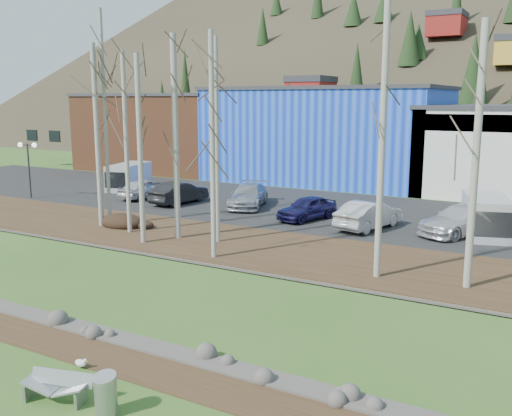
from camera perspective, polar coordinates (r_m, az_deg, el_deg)
The scene contains 31 objects.
dirt_strip at distance 19.10m, azimuth -20.19°, elevation -12.04°, with size 80.00×1.80×0.03m, color #382616.
near_bank_rocks at distance 19.71m, azimuth -17.94°, elevation -11.23°, with size 80.00×0.80×0.50m, color #47423D, non-canonical shape.
river at distance 22.48m, azimuth -10.20°, elevation -8.10°, with size 80.00×8.00×0.90m, color black, non-canonical shape.
far_bank_rocks at distance 25.60m, azimuth -4.33°, elevation -5.59°, with size 80.00×0.80×0.46m, color #47423D, non-canonical shape.
far_bank at distance 28.20m, azimuth -0.71°, elevation -3.86°, with size 80.00×7.00×0.15m, color #382616.
parking_lot at distance 37.42m, azimuth 7.39°, elevation -0.29°, with size 80.00×14.00×0.14m, color black.
building_brick at distance 61.19m, azimuth -8.73°, elevation 7.59°, with size 16.32×12.24×7.80m.
building_blue at distance 52.05m, azimuth 7.20°, elevation 7.36°, with size 20.40×12.24×8.30m.
hillside at distance 94.64m, azimuth 21.86°, elevation 16.31°, with size 160.00×72.00×35.00m, color #322A1F, non-canonical shape.
bench_damaged at distance 15.25m, azimuth -19.25°, elevation -16.51°, with size 1.73×0.94×0.74m.
litter_bin at distance 14.32m, azimuth -14.79°, elevation -17.76°, with size 0.53×0.53×0.91m, color #A0A2A4.
seagull at distance 16.75m, azimuth -17.11°, elevation -14.58°, with size 0.43×0.20×0.31m.
dirt_mound at distance 33.18m, azimuth -13.22°, elevation -1.31°, with size 2.67×1.88×0.52m, color black.
birch_0 at distance 32.96m, azimuth -15.60°, elevation 6.88°, with size 0.28×0.28×10.06m.
birch_1 at distance 33.06m, azimuth -14.85°, elevation 8.53°, with size 0.21×0.21×11.90m.
birch_2 at distance 29.16m, azimuth -8.05°, elevation 6.88°, with size 0.31×0.31×10.24m.
birch_3 at distance 30.97m, azimuth -12.85°, elevation 6.30°, with size 0.23×0.23×9.55m.
birch_4 at distance 28.53m, azimuth -11.52°, elevation 5.67°, with size 0.26×0.26×9.23m.
birch_5 at distance 28.17m, azimuth -3.96°, elevation 6.63°, with size 0.23×0.23×10.05m.
birch_6 at distance 25.30m, azimuth -4.38°, elevation 6.09°, with size 0.23×0.23×10.00m.
birch_7 at distance 22.79m, azimuth 12.52°, elevation 7.03°, with size 0.26×0.26×11.33m.
birch_8 at distance 22.50m, azimuth 21.13°, elevation 4.67°, with size 0.28×0.28×9.89m.
street_lamp at distance 44.41m, azimuth -21.85°, elevation 5.00°, with size 1.51×0.62×4.03m.
car_0 at distance 42.14m, azimuth -11.12°, elevation 1.92°, with size 1.68×4.18×1.42m, color silver.
car_1 at distance 39.63m, azimuth -7.68°, elevation 1.53°, with size 1.59×4.55×1.50m, color black.
car_2 at distance 38.03m, azimuth -0.79°, elevation 1.24°, with size 2.10×5.16×1.50m, color #A5A6AC.
car_3 at distance 34.12m, azimuth 5.14°, elevation 0.00°, with size 1.66×4.12×1.41m, color #1F1B52.
car_4 at distance 32.21m, azimuth 11.21°, elevation -0.67°, with size 1.65×4.73×1.56m, color silver.
car_5 at distance 32.18m, azimuth 19.87°, elevation -1.13°, with size 2.17×5.34×1.55m, color silver.
van_white at distance 32.31m, azimuth 22.07°, elevation -0.76°, with size 3.25×5.11×2.07m.
van_grey at distance 46.57m, azimuth -12.69°, elevation 3.07°, with size 3.12×4.98×2.02m.
Camera 1 is at (13.71, -9.08, 7.22)m, focal length 40.00 mm.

